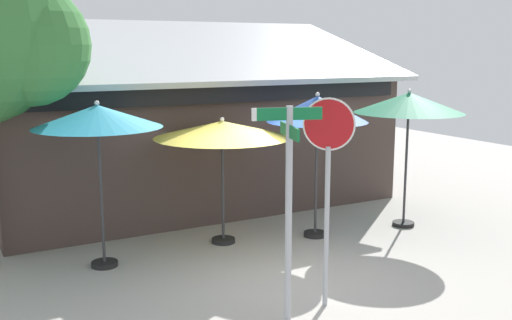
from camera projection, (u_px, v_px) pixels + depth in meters
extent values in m
cube|color=#ADA8A0|center=(285.00, 268.00, 10.09)|extent=(28.00, 28.00, 0.10)
cube|color=#473833|center=(192.00, 137.00, 14.03)|extent=(8.85, 4.00, 3.09)
cube|color=#B7BABF|center=(193.00, 49.00, 13.53)|extent=(9.35, 4.55, 1.43)
cube|color=black|center=(230.00, 91.00, 12.05)|extent=(8.25, 0.16, 0.44)
cylinder|color=#A8AAB2|center=(289.00, 217.00, 7.80)|extent=(0.09, 0.09, 2.88)
cube|color=#116B38|center=(290.00, 114.00, 7.55)|extent=(0.82, 0.28, 0.16)
cube|color=#116B38|center=(289.00, 131.00, 7.59)|extent=(0.28, 0.82, 0.16)
cube|color=white|center=(254.00, 115.00, 7.46)|extent=(0.07, 0.05, 0.16)
cylinder|color=#A8AAB2|center=(327.00, 228.00, 8.33)|extent=(0.07, 0.07, 2.28)
cylinder|color=white|center=(329.00, 124.00, 8.06)|extent=(0.53, 0.50, 0.72)
cylinder|color=red|center=(329.00, 124.00, 8.06)|extent=(0.51, 0.48, 0.67)
cylinder|color=black|center=(105.00, 264.00, 10.05)|extent=(0.44, 0.44, 0.08)
cylinder|color=#333335|center=(101.00, 197.00, 9.84)|extent=(0.05, 0.05, 2.39)
cone|color=#2D99BC|center=(97.00, 116.00, 9.60)|extent=(2.08, 2.08, 0.36)
sphere|color=silver|center=(97.00, 103.00, 9.56)|extent=(0.08, 0.08, 0.08)
cylinder|color=black|center=(223.00, 240.00, 11.28)|extent=(0.44, 0.44, 0.08)
cylinder|color=#333335|center=(223.00, 190.00, 11.10)|extent=(0.05, 0.05, 2.04)
cone|color=#EAD14C|center=(222.00, 129.00, 10.90)|extent=(2.51, 2.51, 0.30)
sphere|color=silver|center=(222.00, 119.00, 10.86)|extent=(0.08, 0.08, 0.08)
cylinder|color=black|center=(315.00, 234.00, 11.67)|extent=(0.44, 0.44, 0.08)
cylinder|color=#333335|center=(316.00, 179.00, 11.47)|extent=(0.05, 0.05, 2.28)
cone|color=#2D56B7|center=(317.00, 109.00, 11.22)|extent=(1.91, 1.91, 0.48)
sphere|color=silver|center=(318.00, 94.00, 11.17)|extent=(0.08, 0.08, 0.08)
cylinder|color=black|center=(403.00, 224.00, 12.35)|extent=(0.44, 0.44, 0.08)
cylinder|color=#333335|center=(406.00, 169.00, 12.14)|extent=(0.05, 0.05, 2.38)
cone|color=#1E724C|center=(409.00, 103.00, 11.90)|extent=(2.18, 2.18, 0.40)
sphere|color=silver|center=(409.00, 91.00, 11.85)|extent=(0.08, 0.08, 0.08)
sphere|color=#387538|center=(28.00, 45.00, 9.46)|extent=(1.96, 1.96, 1.96)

